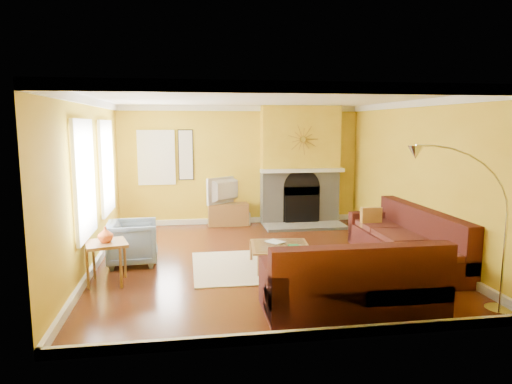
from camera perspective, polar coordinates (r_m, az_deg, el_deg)
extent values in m
cube|color=#602B14|center=(7.86, 0.80, -8.50)|extent=(5.50, 6.00, 0.02)
cube|color=white|center=(7.53, 0.84, 11.71)|extent=(5.50, 6.00, 0.02)
cube|color=gold|center=(10.54, -1.92, 3.38)|extent=(5.50, 0.02, 2.70)
cube|color=gold|center=(4.67, 7.01, -3.11)|extent=(5.50, 0.02, 2.70)
cube|color=gold|center=(7.62, -20.10, 0.91)|extent=(0.02, 6.00, 2.70)
cube|color=gold|center=(8.48, 19.54, 1.66)|extent=(0.02, 6.00, 2.70)
cube|color=white|center=(8.87, -18.28, 2.97)|extent=(0.06, 1.22, 1.72)
cube|color=white|center=(7.01, -20.79, 1.50)|extent=(0.06, 1.22, 1.72)
cube|color=white|center=(10.42, -12.35, 4.23)|extent=(0.82, 0.06, 1.22)
cube|color=white|center=(10.41, -8.77, 4.60)|extent=(0.34, 0.04, 1.14)
cube|color=white|center=(10.36, 5.83, 2.69)|extent=(1.92, 0.22, 0.08)
cube|color=gray|center=(10.26, 6.16, -4.28)|extent=(1.80, 0.70, 0.06)
cube|color=beige|center=(7.52, 1.44, -9.14)|extent=(2.40, 1.80, 0.02)
cube|color=olive|center=(10.43, -3.50, -2.79)|extent=(0.91, 0.41, 0.50)
imported|color=black|center=(10.34, -3.53, 0.20)|extent=(0.91, 0.75, 0.60)
cube|color=white|center=(10.50, -1.55, -3.32)|extent=(0.28, 0.28, 0.28)
imported|color=slate|center=(7.79, -15.15, -6.11)|extent=(0.84, 0.82, 0.72)
imported|color=#D8591E|center=(6.87, -18.30, -5.06)|extent=(0.24, 0.24, 0.23)
imported|color=white|center=(7.42, 1.86, -6.40)|extent=(0.34, 0.35, 0.03)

